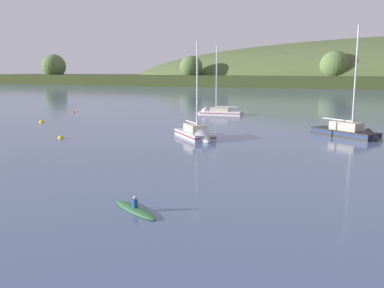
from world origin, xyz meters
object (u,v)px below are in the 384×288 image
Objects in this scene: sailboat_near_mooring at (215,114)px; mooring_buoy_off_fishing_boat at (73,112)px; sailboat_midwater_white at (351,135)px; mooring_buoy_far_upstream at (61,138)px; sailboat_far_left at (197,136)px; mooring_buoy_foreground at (42,122)px; canoe_with_paddler at (135,210)px.

sailboat_near_mooring is 23.32× the size of mooring_buoy_off_fishing_boat.
mooring_buoy_far_upstream is (-31.58, -14.77, -0.28)m from sailboat_midwater_white.
mooring_buoy_off_fishing_boat is at bearing -164.87° from sailboat_far_left.
sailboat_far_left is at bearing -29.39° from mooring_buoy_off_fishing_boat.
canoe_with_paddler is at bearing -40.12° from mooring_buoy_foreground.
mooring_buoy_foreground reaches higher than mooring_buoy_off_fishing_boat.
canoe_with_paddler is 5.21× the size of mooring_buoy_far_upstream.
sailboat_midwater_white is at bearing 25.06° from mooring_buoy_far_upstream.
sailboat_near_mooring is at bearing 15.30° from mooring_buoy_off_fishing_boat.
sailboat_near_mooring is at bearing 46.48° from mooring_buoy_foreground.
sailboat_midwater_white reaches higher than mooring_buoy_foreground.
mooring_buoy_off_fishing_boat is at bearing -19.31° from canoe_with_paddler.
mooring_buoy_foreground is 1.10× the size of mooring_buoy_far_upstream.
mooring_buoy_foreground is at bearing -143.43° from sailboat_midwater_white.
sailboat_far_left is at bearing -120.59° from sailboat_midwater_white.
sailboat_midwater_white reaches higher than sailboat_near_mooring.
sailboat_midwater_white is 18.31× the size of mooring_buoy_far_upstream.
sailboat_near_mooring is 1.12× the size of sailboat_far_left.
sailboat_far_left is 29.03m from mooring_buoy_foreground.
sailboat_midwater_white is 1.17× the size of sailboat_far_left.
mooring_buoy_foreground is (-28.61, 4.93, -0.33)m from sailboat_far_left.
sailboat_near_mooring is 17.57× the size of mooring_buoy_far_upstream.
mooring_buoy_far_upstream is at bearing -123.01° from sailboat_midwater_white.
sailboat_near_mooring reaches higher than mooring_buoy_off_fishing_boat.
sailboat_midwater_white reaches higher than sailboat_far_left.
mooring_buoy_far_upstream is (13.56, -11.10, 0.00)m from mooring_buoy_foreground.
canoe_with_paddler is at bearing -47.01° from mooring_buoy_off_fishing_boat.
mooring_buoy_far_upstream is at bearing -113.19° from sailboat_far_left.
mooring_buoy_far_upstream is (-15.05, -6.17, -0.33)m from sailboat_far_left.
sailboat_far_left is 20.78× the size of mooring_buoy_off_fishing_boat.
sailboat_midwater_white is 45.29m from mooring_buoy_foreground.
sailboat_far_left is at bearing 100.20° from sailboat_near_mooring.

